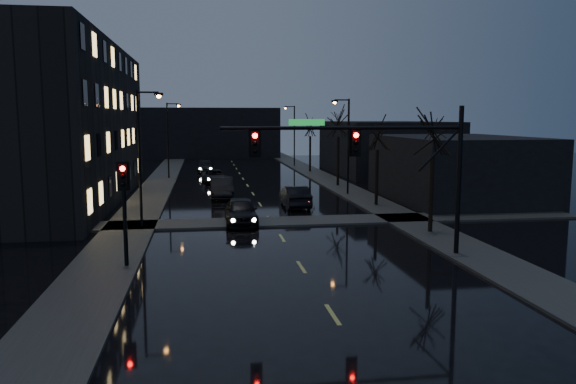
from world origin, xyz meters
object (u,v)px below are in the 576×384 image
object	(u,v)px
oncoming_car_a	(241,211)
oncoming_car_d	(205,167)
oncoming_car_c	(215,177)
oncoming_car_b	(222,188)
lead_car	(295,197)

from	to	relation	value
oncoming_car_a	oncoming_car_d	size ratio (longest dim) A/B	1.00
oncoming_car_c	oncoming_car_d	xyz separation A→B (m)	(-0.88, 11.48, 0.02)
oncoming_car_d	oncoming_car_b	bearing A→B (deg)	-86.29
oncoming_car_b	lead_car	world-z (taller)	oncoming_car_b
oncoming_car_b	oncoming_car_d	distance (m)	21.99
oncoming_car_c	oncoming_car_d	size ratio (longest dim) A/B	1.01
oncoming_car_b	oncoming_car_d	bearing A→B (deg)	93.35
oncoming_car_a	lead_car	distance (m)	7.30
oncoming_car_b	oncoming_car_c	xyz separation A→B (m)	(-0.36, 10.48, -0.16)
oncoming_car_b	oncoming_car_d	xyz separation A→B (m)	(-1.24, 21.96, -0.14)
lead_car	oncoming_car_b	bearing A→B (deg)	-48.54
oncoming_car_c	lead_car	size ratio (longest dim) A/B	1.01
lead_car	oncoming_car_d	bearing A→B (deg)	-78.19
oncoming_car_c	oncoming_car_d	world-z (taller)	oncoming_car_d
oncoming_car_c	lead_car	world-z (taller)	lead_car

